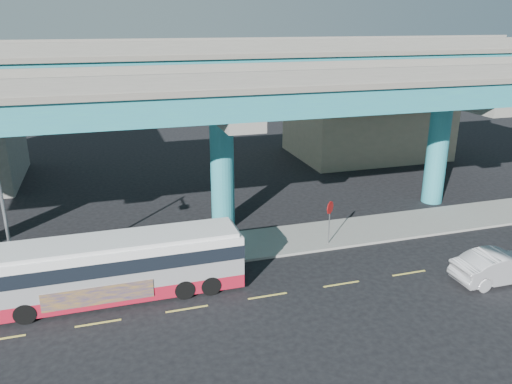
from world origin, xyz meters
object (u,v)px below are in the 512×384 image
object	(u,v)px
street_lamp	(1,207)
stop_sign	(330,213)
sedan	(500,266)
transit_bus	(119,265)

from	to	relation	value
street_lamp	stop_sign	size ratio (longest dim) A/B	2.53
sedan	street_lamp	world-z (taller)	street_lamp
sedan	transit_bus	bearing A→B (deg)	77.86
transit_bus	sedan	size ratio (longest dim) A/B	2.38
sedan	street_lamp	bearing A→B (deg)	76.61
transit_bus	street_lamp	world-z (taller)	street_lamp
transit_bus	street_lamp	size ratio (longest dim) A/B	1.77
transit_bus	street_lamp	xyz separation A→B (m)	(-4.99, 1.65, 2.94)
transit_bus	stop_sign	size ratio (longest dim) A/B	4.47
transit_bus	stop_sign	xyz separation A→B (m)	(12.22, 2.36, 0.41)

